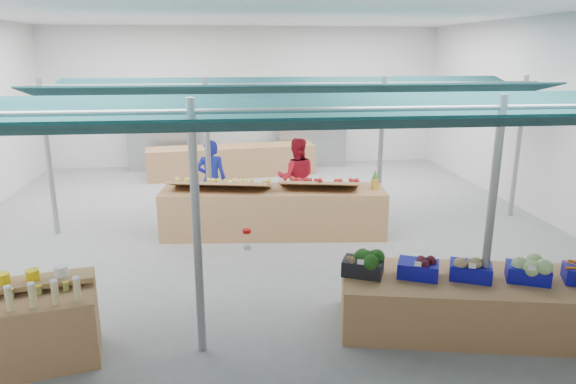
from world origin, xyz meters
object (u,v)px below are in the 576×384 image
Objects in this scene: bottle_shelf at (12,329)px; fruit_counter at (274,212)px; vendor_right at (296,178)px; vendor_left at (212,180)px; veg_counter at (483,304)px.

bottle_shelf is 0.46× the size of fruit_counter.
bottle_shelf reaches higher than fruit_counter.
vendor_right is (0.60, 1.10, 0.40)m from fruit_counter.
vendor_left is (2.14, 5.06, 0.41)m from bottle_shelf.
vendor_right is at bearing -174.18° from vendor_left.
fruit_counter is at bearing 143.31° from vendor_left.
fruit_counter is 1.68m from vendor_left.
fruit_counter is (-2.32, 3.87, 0.11)m from veg_counter.
bottle_shelf is 1.15× the size of vendor_right.
bottle_shelf is at bearing -124.37° from fruit_counter.
vendor_left reaches higher than bottle_shelf.
vendor_left is at bearing 5.82° from vendor_right.
veg_counter is at bearing 131.15° from vendor_left.
fruit_counter is at bearing 67.21° from vendor_right.
vendor_right reaches higher than bottle_shelf.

